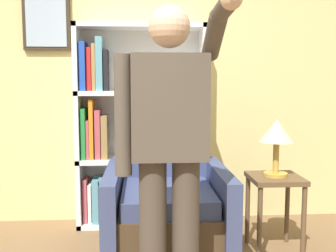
# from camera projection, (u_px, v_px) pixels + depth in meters

# --- Properties ---
(wall_back) EXTENTS (8.00, 0.11, 2.80)m
(wall_back) POSITION_uv_depth(u_px,v_px,m) (124.00, 67.00, 3.55)
(wall_back) COLOR #DBCC84
(wall_back) RESTS_ON ground_plane
(bookcase) EXTENTS (1.12, 0.28, 1.76)m
(bookcase) POSITION_uv_depth(u_px,v_px,m) (127.00, 129.00, 3.46)
(bookcase) COLOR white
(bookcase) RESTS_ON ground_plane
(armchair) EXTENTS (0.87, 0.91, 1.25)m
(armchair) POSITION_uv_depth(u_px,v_px,m) (166.00, 204.00, 2.90)
(armchair) COLOR #4C3823
(armchair) RESTS_ON ground_plane
(person_standing) EXTENTS (0.55, 0.78, 1.66)m
(person_standing) POSITION_uv_depth(u_px,v_px,m) (169.00, 143.00, 2.08)
(person_standing) COLOR #473D33
(person_standing) RESTS_ON ground_plane
(side_table) EXTENTS (0.38, 0.38, 0.58)m
(side_table) POSITION_uv_depth(u_px,v_px,m) (275.00, 192.00, 2.93)
(side_table) COLOR brown
(side_table) RESTS_ON ground_plane
(table_lamp) EXTENTS (0.25, 0.25, 0.42)m
(table_lamp) POSITION_uv_depth(u_px,v_px,m) (277.00, 134.00, 2.88)
(table_lamp) COLOR gold
(table_lamp) RESTS_ON side_table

